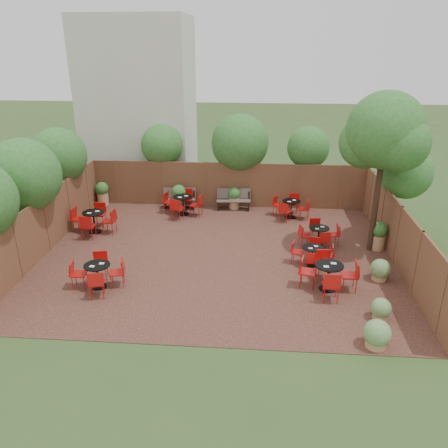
{
  "coord_description": "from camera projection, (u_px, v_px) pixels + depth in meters",
  "views": [
    {
      "loc": [
        1.34,
        -13.92,
        7.0
      ],
      "look_at": [
        0.2,
        0.5,
        1.0
      ],
      "focal_mm": 36.02,
      "sensor_mm": 36.0,
      "label": 1
    }
  ],
  "objects": [
    {
      "name": "ground",
      "position": [
        217.0,
        256.0,
        15.6
      ],
      "size": [
        80.0,
        80.0,
        0.0
      ],
      "primitive_type": "plane",
      "color": "#354F23",
      "rests_on": "ground"
    },
    {
      "name": "park_bench_right",
      "position": [
        234.0,
        199.0,
        19.65
      ],
      "size": [
        1.49,
        0.55,
        0.91
      ],
      "rotation": [
        0.0,
        0.0,
        0.05
      ],
      "color": "brown",
      "rests_on": "courtyard_paving"
    },
    {
      "name": "neighbour_building",
      "position": [
        140.0,
        105.0,
        21.76
      ],
      "size": [
        5.0,
        4.0,
        8.0
      ],
      "primitive_type": "cube",
      "color": "beige",
      "rests_on": "ground"
    },
    {
      "name": "courtyard_tree",
      "position": [
        385.0,
        136.0,
        14.46
      ],
      "size": [
        2.7,
        2.6,
        5.5
      ],
      "rotation": [
        0.0,
        0.0,
        -0.43
      ],
      "color": "black",
      "rests_on": "courtyard_paving"
    },
    {
      "name": "low_shrubs",
      "position": [
        379.0,
        303.0,
        12.19
      ],
      "size": [
        1.53,
        4.03,
        0.73
      ],
      "color": "#A98154",
      "rests_on": "courtyard_paving"
    },
    {
      "name": "fence_left",
      "position": [
        46.0,
        224.0,
        15.65
      ],
      "size": [
        0.08,
        10.0,
        2.0
      ],
      "primitive_type": "cube",
      "color": "#56341F",
      "rests_on": "ground"
    },
    {
      "name": "bistro_tables",
      "position": [
        220.0,
        234.0,
        16.15
      ],
      "size": [
        10.12,
        7.86,
        0.95
      ],
      "color": "black",
      "rests_on": "courtyard_paving"
    },
    {
      "name": "fence_back",
      "position": [
        227.0,
        185.0,
        19.82
      ],
      "size": [
        12.0,
        0.08,
        2.0
      ],
      "primitive_type": "cube",
      "color": "#56341F",
      "rests_on": "ground"
    },
    {
      "name": "planters",
      "position": [
        209.0,
        203.0,
        18.84
      ],
      "size": [
        11.82,
        4.3,
        1.11
      ],
      "color": "#A98154",
      "rests_on": "courtyard_paving"
    },
    {
      "name": "courtyard_paving",
      "position": [
        217.0,
        256.0,
        15.6
      ],
      "size": [
        12.0,
        10.0,
        0.02
      ],
      "primitive_type": "cube",
      "color": "#331915",
      "rests_on": "ground"
    },
    {
      "name": "park_bench_left",
      "position": [
        179.0,
        198.0,
        19.83
      ],
      "size": [
        1.46,
        0.59,
        0.88
      ],
      "rotation": [
        0.0,
        0.0,
        0.09
      ],
      "color": "brown",
      "rests_on": "courtyard_paving"
    },
    {
      "name": "fence_right",
      "position": [
        398.0,
        235.0,
        14.78
      ],
      "size": [
        0.08,
        10.0,
        2.0
      ],
      "primitive_type": "cube",
      "color": "#56341F",
      "rests_on": "ground"
    },
    {
      "name": "overhang_foliage",
      "position": [
        147.0,
        162.0,
        16.89
      ],
      "size": [
        15.43,
        10.56,
        2.51
      ],
      "color": "#28611F",
      "rests_on": "ground"
    }
  ]
}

